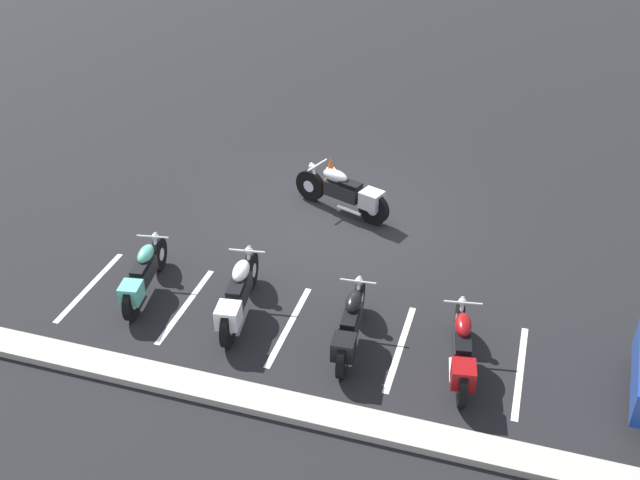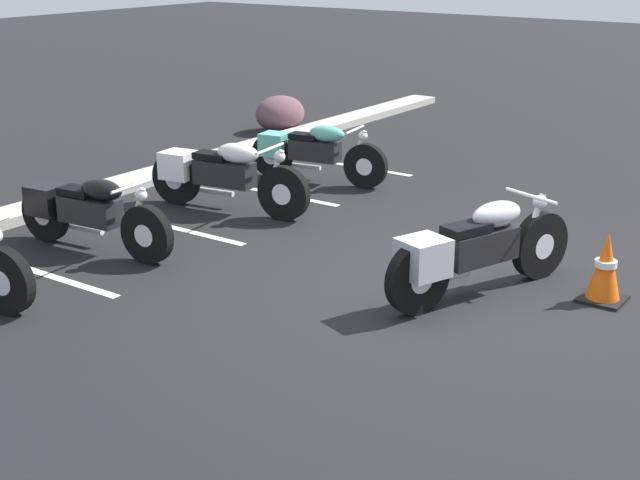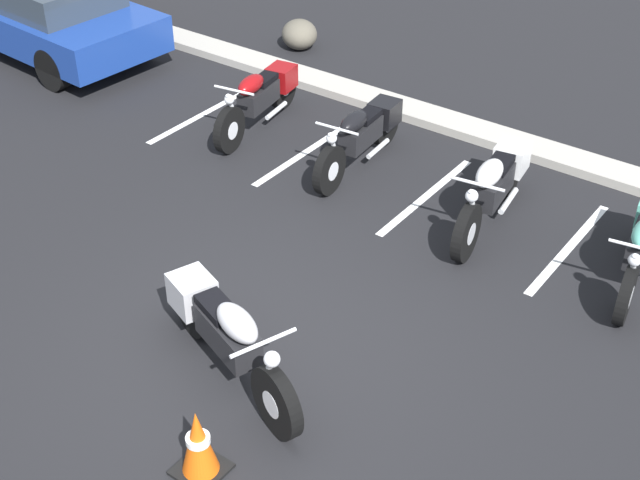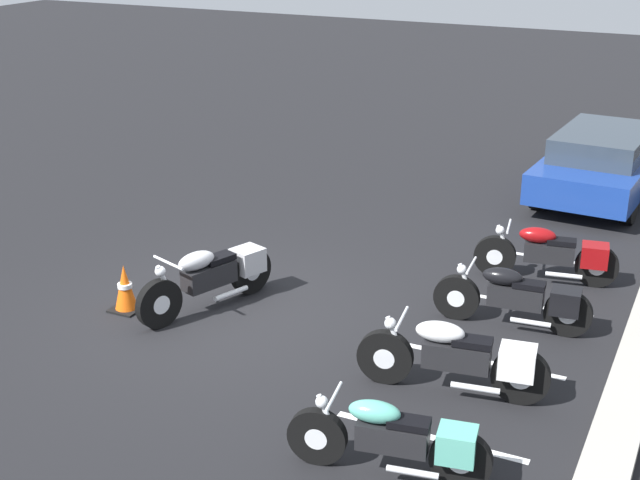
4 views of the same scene
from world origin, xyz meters
The scene contains 13 objects.
ground centered at (0.00, 0.00, 0.00)m, with size 60.00×60.00×0.00m, color black.
motorcycle_silver_featured centered at (-0.06, -0.28, 0.47)m, with size 2.14×1.00×0.88m.
parked_bike_0 centered at (-2.94, 3.74, 0.43)m, with size 0.69×2.07×0.82m.
parked_bike_1 centered at (-1.22, 3.67, 0.43)m, with size 0.58×2.06×0.81m.
parked_bike_2 centered at (0.71, 3.48, 0.46)m, with size 0.70×2.19×0.86m.
parked_bike_3 centered at (2.48, 3.39, 0.42)m, with size 0.67×2.01×0.80m.
concrete_curb centered at (0.00, 5.22, 0.06)m, with size 18.00×0.50×0.12m, color #A8A399.
traffic_cone centered at (0.55, -1.31, 0.31)m, with size 0.40×0.40×0.66m.
stall_line_0 centered at (-3.82, 3.46, 0.00)m, with size 0.10×2.10×0.00m, color white.
stall_line_1 centered at (-1.98, 3.46, 0.00)m, with size 0.10×2.10×0.00m, color white.
stall_line_2 centered at (-0.14, 3.46, 0.00)m, with size 0.10×2.10×0.00m, color white.
stall_line_3 centered at (1.69, 3.46, 0.00)m, with size 0.10×2.10×0.00m, color white.
stall_line_4 centered at (3.53, 3.46, 0.00)m, with size 0.10×2.10×0.00m, color white.
Camera 1 is at (-3.39, 12.34, 7.75)m, focal length 42.00 mm.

